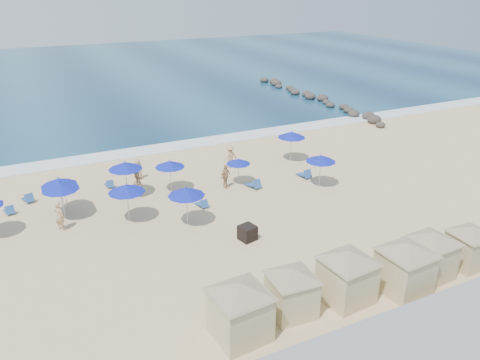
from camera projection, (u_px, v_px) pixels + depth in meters
name	position (u px, v px, depth m)	size (l,w,h in m)	color
ground	(220.00, 225.00, 29.13)	(160.00, 160.00, 0.00)	#D7B888
ocean	(82.00, 76.00, 74.59)	(160.00, 80.00, 0.06)	navy
surf_line	(151.00, 150.00, 41.93)	(160.00, 2.50, 0.08)	white
rock_jetty	(314.00, 98.00, 59.22)	(2.56, 26.66, 0.96)	#2E2926
trash_bin	(247.00, 233.00, 27.36)	(0.89, 0.89, 0.89)	black
cabana_0	(240.00, 303.00, 19.43)	(4.71, 4.71, 2.96)	#CFBD8D
cabana_1	(292.00, 285.00, 20.92)	(4.16, 4.16, 2.62)	#CFBD8D
cabana_2	(348.00, 269.00, 21.76)	(4.65, 4.65, 2.93)	#CFBD8D
cabana_3	(406.00, 261.00, 22.40)	(4.67, 4.67, 2.94)	#CFBD8D
cabana_4	(431.00, 249.00, 23.56)	(4.46, 4.46, 2.80)	#CFBD8D
cabana_5	(470.00, 241.00, 24.57)	(4.04, 4.04, 2.54)	#CFBD8D
umbrella_1	(59.00, 182.00, 29.72)	(2.28, 2.28, 2.60)	#A5A8AD
umbrella_2	(64.00, 185.00, 30.41)	(1.80, 1.80, 2.05)	#A5A8AD
umbrella_3	(60.00, 186.00, 29.03)	(2.32, 2.32, 2.64)	#A5A8AD
umbrella_4	(125.00, 166.00, 32.13)	(2.35, 2.35, 2.68)	#A5A8AD
umbrella_5	(126.00, 188.00, 28.75)	(2.30, 2.30, 2.62)	#A5A8AD
umbrella_6	(186.00, 192.00, 28.31)	(2.29, 2.29, 2.60)	#A5A8AD
umbrella_7	(170.00, 164.00, 33.03)	(2.13, 2.13, 2.42)	#A5A8AD
umbrella_8	(238.00, 161.00, 34.37)	(1.82, 1.82, 2.07)	#A5A8AD
umbrella_9	(292.00, 135.00, 38.69)	(2.32, 2.32, 2.64)	#A5A8AD
umbrella_10	(321.00, 158.00, 33.84)	(2.21, 2.21, 2.51)	#A5A8AD
beach_chair_0	(9.00, 210.00, 30.53)	(0.75, 1.29, 0.67)	#2A549B
beach_chair_1	(28.00, 198.00, 32.14)	(0.86, 1.39, 0.71)	#2A549B
beach_chair_2	(109.00, 184.00, 34.44)	(0.54, 1.17, 0.64)	#2A549B
beach_chair_3	(202.00, 204.00, 31.41)	(0.65, 1.21, 0.64)	#2A549B
beach_chair_4	(254.00, 184.00, 34.29)	(0.88, 1.46, 0.75)	#2A549B
beach_chair_5	(305.00, 174.00, 36.07)	(0.68, 1.40, 0.75)	#2A549B
beachgoer_0	(60.00, 216.00, 28.26)	(0.69, 0.45, 1.89)	tan
beachgoer_1	(137.00, 183.00, 32.98)	(0.84, 0.65, 1.73)	tan
beachgoer_2	(225.00, 176.00, 34.09)	(1.05, 0.44, 1.79)	tan
beachgoer_3	(230.00, 156.00, 37.79)	(1.20, 0.69, 1.86)	tan
beachgoer_4	(138.00, 169.00, 35.62)	(0.78, 0.51, 1.61)	tan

